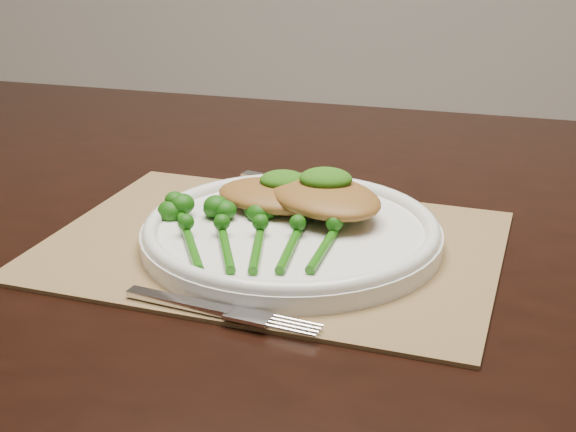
# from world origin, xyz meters

# --- Properties ---
(placemat) EXTENTS (0.47, 0.38, 0.00)m
(placemat) POSITION_xyz_m (-0.10, -0.03, 0.75)
(placemat) COLOR olive
(placemat) RESTS_ON dining_table
(dinner_plate) EXTENTS (0.28, 0.28, 0.03)m
(dinner_plate) POSITION_xyz_m (-0.08, -0.03, 0.77)
(dinner_plate) COLOR white
(dinner_plate) RESTS_ON placemat
(knife) EXTENTS (0.21, 0.09, 0.01)m
(knife) POSITION_xyz_m (-0.08, 0.12, 0.76)
(knife) COLOR silver
(knife) RESTS_ON placemat
(fork) EXTENTS (0.17, 0.06, 0.01)m
(fork) POSITION_xyz_m (-0.11, -0.18, 0.76)
(fork) COLOR silver
(fork) RESTS_ON placemat
(chicken_fillet_left) EXTENTS (0.14, 0.11, 0.02)m
(chicken_fillet_left) POSITION_xyz_m (-0.11, 0.03, 0.78)
(chicken_fillet_left) COLOR olive
(chicken_fillet_left) RESTS_ON dinner_plate
(chicken_fillet_right) EXTENTS (0.16, 0.16, 0.03)m
(chicken_fillet_right) POSITION_xyz_m (-0.06, 0.01, 0.79)
(chicken_fillet_right) COLOR olive
(chicken_fillet_right) RESTS_ON dinner_plate
(pesto_dollop_left) EXTENTS (0.05, 0.04, 0.02)m
(pesto_dollop_left) POSITION_xyz_m (-0.10, 0.03, 0.80)
(pesto_dollop_left) COLOR #19490A
(pesto_dollop_left) RESTS_ON chicken_fillet_left
(pesto_dollop_right) EXTENTS (0.05, 0.04, 0.02)m
(pesto_dollop_right) POSITION_xyz_m (-0.06, 0.02, 0.81)
(pesto_dollop_right) COLOR #19490A
(pesto_dollop_right) RESTS_ON chicken_fillet_right
(broccolini_bundle) EXTENTS (0.17, 0.18, 0.04)m
(broccolini_bundle) POSITION_xyz_m (-0.11, -0.07, 0.77)
(broccolini_bundle) COLOR #17560B
(broccolini_bundle) RESTS_ON dinner_plate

